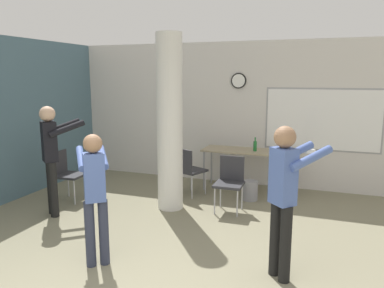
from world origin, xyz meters
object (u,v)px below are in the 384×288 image
(person_playing_side, at_px, (285,191))
(person_watching_back, at_px, (52,152))
(chair_table_front, at_px, (230,180))
(chair_table_left, at_px, (189,168))
(folding_table, at_px, (249,153))
(bottle_on_table, at_px, (255,146))
(chair_by_left_wall, at_px, (67,172))
(person_playing_front, at_px, (95,189))

(person_playing_side, distance_m, person_watching_back, 3.61)
(chair_table_front, xyz_separation_m, chair_table_left, (-0.89, 0.50, 0.00))
(folding_table, height_order, bottle_on_table, bottle_on_table)
(bottle_on_table, relative_size, chair_table_front, 0.29)
(chair_by_left_wall, bearing_deg, chair_table_left, 27.10)
(chair_table_left, distance_m, person_playing_front, 2.76)
(folding_table, distance_m, chair_table_front, 1.18)
(chair_by_left_wall, bearing_deg, bottle_on_table, 28.08)
(folding_table, xyz_separation_m, chair_table_left, (-0.95, -0.66, -0.21))
(bottle_on_table, height_order, chair_by_left_wall, bottle_on_table)
(chair_table_left, relative_size, person_watching_back, 0.51)
(folding_table, bearing_deg, chair_by_left_wall, -150.23)
(folding_table, relative_size, chair_table_left, 1.96)
(chair_by_left_wall, xyz_separation_m, person_watching_back, (0.27, -0.64, 0.49))
(chair_table_front, distance_m, chair_by_left_wall, 2.82)
(chair_table_left, bearing_deg, person_watching_back, -135.29)
(chair_table_left, xyz_separation_m, person_watching_back, (-1.63, -1.61, 0.49))
(chair_table_front, height_order, person_playing_front, person_playing_front)
(chair_table_front, height_order, person_playing_side, person_playing_side)
(chair_by_left_wall, bearing_deg, folding_table, 29.77)
(person_playing_side, bearing_deg, folding_table, 108.05)
(person_playing_side, bearing_deg, chair_table_front, 119.66)
(chair_by_left_wall, height_order, chair_table_left, same)
(chair_by_left_wall, height_order, person_watching_back, person_watching_back)
(folding_table, xyz_separation_m, chair_table_front, (-0.06, -1.16, -0.21))
(chair_table_front, bearing_deg, person_watching_back, -156.21)
(folding_table, distance_m, person_playing_side, 3.13)
(chair_table_left, bearing_deg, folding_table, 34.71)
(chair_table_front, xyz_separation_m, chair_by_left_wall, (-2.78, -0.47, 0.00))
(bottle_on_table, bearing_deg, folding_table, 160.90)
(folding_table, xyz_separation_m, bottle_on_table, (0.12, -0.04, 0.16))
(chair_table_left, xyz_separation_m, person_playing_side, (1.92, -2.31, 0.46))
(person_playing_front, bearing_deg, person_playing_side, 11.75)
(chair_by_left_wall, distance_m, chair_table_left, 2.13)
(chair_table_front, height_order, chair_by_left_wall, same)
(person_playing_side, xyz_separation_m, person_playing_front, (-2.02, -0.42, -0.07))
(bottle_on_table, distance_m, person_playing_front, 3.55)
(bottle_on_table, bearing_deg, person_watching_back, -140.51)
(bottle_on_table, height_order, chair_table_left, bottle_on_table)
(bottle_on_table, distance_m, person_watching_back, 3.50)
(chair_table_front, relative_size, person_watching_back, 0.51)
(chair_by_left_wall, bearing_deg, person_watching_back, -67.56)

